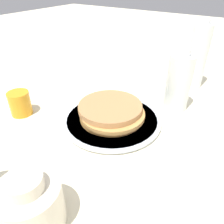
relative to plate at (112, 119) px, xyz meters
The scene contains 7 objects.
ground_plane 0.03m from the plate, 159.30° to the right, with size 4.00×4.00×0.00m, color beige.
plate is the anchor object (origin of this frame).
pancake_stack 0.03m from the plate, ahead, with size 0.20×0.19×0.04m.
juice_glass 0.29m from the plate, 25.00° to the left, with size 0.06×0.06×0.07m.
cream_jug 0.34m from the plate, 99.85° to the left, with size 0.11×0.11×0.11m.
water_bottle_near 0.41m from the plate, 108.24° to the right, with size 0.07×0.07×0.25m.
water_bottle_mid 0.23m from the plate, 125.10° to the right, with size 0.08×0.08×0.19m.
Camera 1 is at (-0.27, 0.45, 0.38)m, focal length 35.00 mm.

